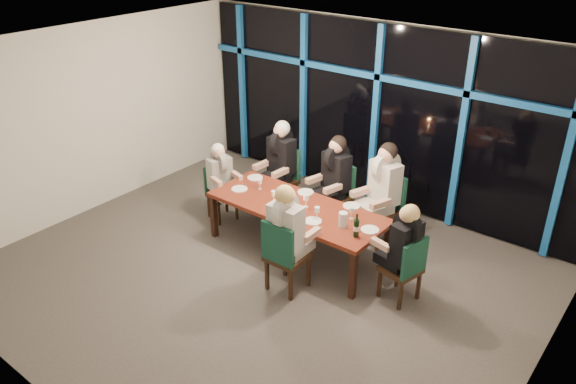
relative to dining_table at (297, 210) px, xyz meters
name	(u,v)px	position (x,y,z in m)	size (l,w,h in m)	color
room	(257,138)	(0.00, -0.80, 1.34)	(7.04, 7.00, 3.02)	#57504C
window_wall	(378,113)	(0.01, 2.13, 0.87)	(6.86, 0.43, 2.94)	black
dining_table	(297,210)	(0.00, 0.00, 0.00)	(2.60, 1.00, 0.75)	maroon
chair_far_left	(284,175)	(-1.01, 0.97, -0.10)	(0.52, 0.52, 1.04)	#321D10
chair_far_mid	(338,191)	(0.01, 1.04, -0.11)	(0.58, 0.58, 1.02)	#321D10
chair_far_right	(386,204)	(0.83, 1.08, -0.08)	(0.63, 0.63, 1.07)	#321D10
chair_end_left	(219,189)	(-1.60, 0.06, -0.19)	(0.50, 0.50, 0.88)	#321D10
chair_end_right	(406,266)	(1.79, -0.09, -0.16)	(0.52, 0.52, 0.94)	#321D10
chair_near_mid	(283,253)	(0.45, -0.87, -0.10)	(0.49, 0.49, 1.05)	#321D10
diner_far_left	(280,153)	(-1.02, 0.89, 0.31)	(0.54, 0.67, 1.01)	black
diner_far_mid	(335,169)	(-0.01, 0.96, 0.29)	(0.58, 0.69, 1.00)	black
diner_far_right	(383,180)	(0.80, 1.00, 0.34)	(0.65, 0.73, 1.05)	silver
diner_end_left	(221,171)	(-1.53, 0.04, 0.16)	(0.59, 0.51, 0.85)	black
diner_end_right	(404,238)	(1.71, -0.07, 0.22)	(0.63, 0.53, 0.92)	black
diner_near_mid	(288,222)	(0.45, -0.78, 0.32)	(0.52, 0.65, 1.02)	silver
plate_far_left	(255,178)	(-1.06, 0.32, 0.08)	(0.24, 0.24, 0.01)	white
plate_far_mid	(306,192)	(-0.15, 0.41, 0.08)	(0.24, 0.24, 0.01)	white
plate_far_right	(351,206)	(0.62, 0.46, 0.08)	(0.24, 0.24, 0.01)	white
plate_end_left	(239,189)	(-0.99, -0.12, 0.08)	(0.24, 0.24, 0.01)	white
plate_end_right	(370,230)	(1.16, 0.06, 0.08)	(0.24, 0.24, 0.01)	white
plate_near_mid	(313,221)	(0.44, -0.22, 0.08)	(0.24, 0.24, 0.01)	white
wine_bottle	(356,228)	(1.09, -0.18, 0.19)	(0.07, 0.07, 0.33)	black
water_pitcher	(343,220)	(0.83, -0.08, 0.17)	(0.13, 0.12, 0.21)	white
tea_light	(287,207)	(-0.07, -0.14, 0.08)	(0.05, 0.05, 0.03)	#FA994B
wine_glass_a	(273,194)	(-0.34, -0.10, 0.19)	(0.07, 0.07, 0.17)	silver
wine_glass_b	(306,198)	(0.12, 0.05, 0.21)	(0.07, 0.07, 0.19)	silver
wine_glass_c	(317,211)	(0.45, -0.13, 0.20)	(0.07, 0.07, 0.18)	silver
wine_glass_d	(260,182)	(-0.75, 0.08, 0.18)	(0.06, 0.06, 0.16)	silver
wine_glass_e	(352,211)	(0.80, 0.17, 0.19)	(0.07, 0.07, 0.17)	silver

